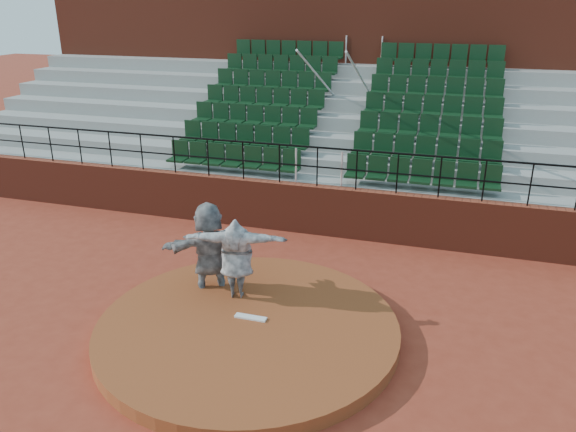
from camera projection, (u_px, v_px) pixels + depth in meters
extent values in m
plane|color=maroon|center=(248.00, 334.00, 10.30)|extent=(90.00, 90.00, 0.00)
cylinder|color=brown|center=(248.00, 328.00, 10.26)|extent=(5.50, 5.50, 0.25)
cube|color=white|center=(251.00, 317.00, 10.34)|extent=(0.60, 0.15, 0.03)
cube|color=maroon|center=(316.00, 210.00, 14.52)|extent=(24.00, 0.30, 1.30)
cylinder|color=black|center=(318.00, 147.00, 13.92)|extent=(24.00, 0.05, 0.05)
cylinder|color=black|center=(317.00, 167.00, 14.10)|extent=(24.00, 0.04, 0.04)
cylinder|color=black|center=(22.00, 142.00, 16.57)|extent=(0.04, 0.04, 1.00)
cylinder|color=black|center=(51.00, 144.00, 16.30)|extent=(0.04, 0.04, 1.00)
cylinder|color=black|center=(80.00, 147.00, 16.02)|extent=(0.04, 0.04, 1.00)
cylinder|color=black|center=(110.00, 149.00, 15.75)|extent=(0.04, 0.04, 1.00)
cylinder|color=black|center=(142.00, 152.00, 15.47)|extent=(0.04, 0.04, 1.00)
cylinder|color=black|center=(174.00, 155.00, 15.20)|extent=(0.04, 0.04, 1.00)
cylinder|color=black|center=(208.00, 158.00, 14.93)|extent=(0.04, 0.04, 1.00)
cylinder|color=black|center=(243.00, 161.00, 14.65)|extent=(0.04, 0.04, 1.00)
cylinder|color=black|center=(279.00, 164.00, 14.38)|extent=(0.04, 0.04, 1.00)
cylinder|color=black|center=(317.00, 167.00, 14.10)|extent=(0.04, 0.04, 1.00)
cylinder|color=black|center=(356.00, 170.00, 13.83)|extent=(0.04, 0.04, 1.00)
cylinder|color=black|center=(397.00, 174.00, 13.55)|extent=(0.04, 0.04, 1.00)
cylinder|color=black|center=(440.00, 177.00, 13.28)|extent=(0.04, 0.04, 1.00)
cylinder|color=black|center=(484.00, 181.00, 13.01)|extent=(0.04, 0.04, 1.00)
cylinder|color=black|center=(531.00, 185.00, 12.73)|extent=(0.04, 0.04, 1.00)
cube|color=gray|center=(322.00, 202.00, 15.03)|extent=(24.00, 0.85, 1.30)
cube|color=black|center=(233.00, 158.00, 15.37)|extent=(3.85, 0.48, 0.72)
cube|color=black|center=(421.00, 174.00, 13.98)|extent=(3.85, 0.48, 0.72)
cube|color=gray|center=(329.00, 186.00, 15.72)|extent=(24.00, 0.85, 1.70)
cube|color=black|center=(244.00, 137.00, 15.98)|extent=(3.85, 0.48, 0.72)
cube|color=black|center=(425.00, 150.00, 14.59)|extent=(3.85, 0.48, 0.72)
cube|color=gray|center=(336.00, 171.00, 16.40)|extent=(24.00, 0.85, 2.10)
cube|color=black|center=(254.00, 118.00, 16.59)|extent=(3.85, 0.48, 0.72)
cube|color=black|center=(429.00, 129.00, 15.21)|extent=(3.85, 0.48, 0.72)
cube|color=gray|center=(342.00, 157.00, 17.09)|extent=(24.00, 0.85, 2.50)
cube|color=black|center=(263.00, 99.00, 17.20)|extent=(3.85, 0.48, 0.72)
cube|color=black|center=(432.00, 108.00, 15.82)|extent=(3.85, 0.48, 0.72)
cube|color=gray|center=(348.00, 144.00, 17.77)|extent=(24.00, 0.85, 2.90)
cube|color=black|center=(272.00, 82.00, 17.82)|extent=(3.85, 0.48, 0.72)
cube|color=black|center=(435.00, 90.00, 16.43)|extent=(3.85, 0.48, 0.72)
cube|color=gray|center=(353.00, 132.00, 18.46)|extent=(24.00, 0.85, 3.30)
cube|color=black|center=(280.00, 67.00, 18.43)|extent=(3.85, 0.48, 0.72)
cube|color=black|center=(438.00, 72.00, 17.04)|extent=(3.85, 0.48, 0.72)
cube|color=gray|center=(358.00, 121.00, 19.14)|extent=(24.00, 0.85, 3.70)
cube|color=black|center=(288.00, 52.00, 19.04)|extent=(3.85, 0.48, 0.72)
cube|color=black|center=(441.00, 56.00, 17.66)|extent=(3.85, 0.48, 0.72)
cylinder|color=silver|center=(325.00, 84.00, 16.47)|extent=(0.06, 5.97, 2.46)
cylinder|color=silver|center=(365.00, 86.00, 16.14)|extent=(0.06, 5.97, 2.46)
cube|color=maroon|center=(370.00, 64.00, 20.24)|extent=(24.00, 3.00, 7.10)
imported|color=black|center=(236.00, 258.00, 10.85)|extent=(2.07, 0.95, 1.63)
imported|color=black|center=(210.00, 251.00, 11.29)|extent=(1.94, 1.46, 2.04)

